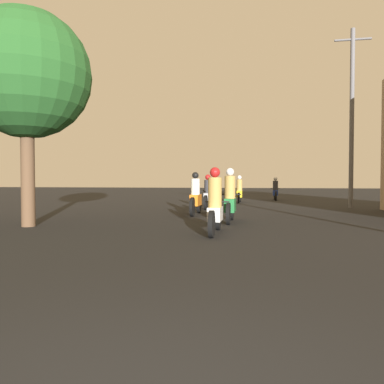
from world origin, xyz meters
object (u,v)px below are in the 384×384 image
(motorcycle_orange, at_px, (196,198))
(street_tree, at_px, (26,75))
(motorcycle_silver, at_px, (208,195))
(utility_pole_far, at_px, (352,115))
(motorcycle_green, at_px, (230,201))
(motorcycle_yellow, at_px, (239,192))
(motorcycle_blue, at_px, (275,191))
(motorcycle_white, at_px, (215,207))

(motorcycle_orange, height_order, street_tree, street_tree)
(motorcycle_silver, relative_size, utility_pole_far, 0.26)
(utility_pole_far, bearing_deg, motorcycle_green, -125.51)
(motorcycle_green, relative_size, motorcycle_yellow, 1.04)
(utility_pole_far, xyz_separation_m, street_tree, (-10.32, -9.03, -0.16))
(motorcycle_silver, bearing_deg, motorcycle_blue, 59.74)
(motorcycle_silver, height_order, motorcycle_yellow, motorcycle_yellow)
(motorcycle_white, xyz_separation_m, motorcycle_blue, (2.01, 15.32, -0.04))
(motorcycle_white, distance_m, utility_pole_far, 11.38)
(motorcycle_orange, relative_size, motorcycle_yellow, 1.14)
(motorcycle_yellow, height_order, motorcycle_blue, motorcycle_yellow)
(motorcycle_white, bearing_deg, motorcycle_yellow, 90.03)
(motorcycle_silver, height_order, street_tree, street_tree)
(motorcycle_white, bearing_deg, utility_pole_far, 61.06)
(motorcycle_blue, xyz_separation_m, street_tree, (-7.17, -14.88, 3.49))
(motorcycle_white, distance_m, motorcycle_green, 2.47)
(street_tree, bearing_deg, motorcycle_orange, 47.52)
(motorcycle_orange, bearing_deg, motorcycle_green, -65.94)
(motorcycle_green, distance_m, utility_pole_far, 9.33)
(motorcycle_blue, height_order, utility_pole_far, utility_pole_far)
(utility_pole_far, bearing_deg, motorcycle_orange, -143.36)
(utility_pole_far, distance_m, street_tree, 13.71)
(motorcycle_yellow, bearing_deg, motorcycle_white, -83.36)
(street_tree, bearing_deg, motorcycle_green, 20.81)
(motorcycle_silver, bearing_deg, utility_pole_far, 8.55)
(motorcycle_silver, distance_m, motorcycle_blue, 8.33)
(utility_pole_far, bearing_deg, street_tree, -138.81)
(motorcycle_green, relative_size, street_tree, 0.33)
(motorcycle_orange, height_order, motorcycle_blue, motorcycle_orange)
(motorcycle_orange, relative_size, utility_pole_far, 0.26)
(motorcycle_green, bearing_deg, motorcycle_silver, 100.43)
(motorcycle_white, bearing_deg, motorcycle_orange, 104.71)
(motorcycle_silver, xyz_separation_m, street_tree, (-3.94, -7.20, 3.47))
(motorcycle_orange, bearing_deg, utility_pole_far, 28.08)
(motorcycle_green, xyz_separation_m, street_tree, (-5.32, -2.02, 3.44))
(motorcycle_green, height_order, motorcycle_orange, motorcycle_green)
(motorcycle_orange, xyz_separation_m, motorcycle_silver, (0.05, 2.95, -0.01))
(utility_pole_far, bearing_deg, motorcycle_white, -118.58)
(motorcycle_green, xyz_separation_m, motorcycle_yellow, (-0.25, 9.96, -0.02))
(motorcycle_silver, distance_m, utility_pole_far, 7.56)
(motorcycle_silver, distance_m, motorcycle_yellow, 4.91)
(motorcycle_orange, distance_m, motorcycle_blue, 11.12)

